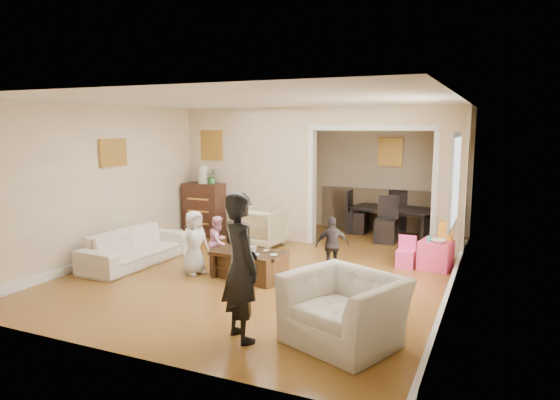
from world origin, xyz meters
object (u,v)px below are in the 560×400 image
at_px(play_table, 436,255).
at_px(child_toddler, 332,245).
at_px(child_kneel_b, 218,242).
at_px(coffee_cup, 253,249).
at_px(child_kneel_a, 194,243).
at_px(coffee_table, 249,265).
at_px(armchair_front, 344,310).
at_px(armchair_back, 262,227).
at_px(adult_person, 240,267).
at_px(sofa, 136,247).
at_px(dresser, 204,210).
at_px(cyan_cup, 430,239).
at_px(table_lamp, 203,174).
at_px(dining_table, 393,222).

xyz_separation_m(play_table, child_toddler, (-1.43, -0.87, 0.21)).
bearing_deg(child_kneel_b, child_toddler, -82.84).
distance_m(coffee_cup, child_kneel_a, 0.96).
xyz_separation_m(coffee_table, play_table, (2.48, 1.62, 0.02)).
relative_size(armchair_front, child_toddler, 1.26).
distance_m(armchair_back, adult_person, 4.17).
bearing_deg(sofa, dresser, 5.22).
bearing_deg(child_kneel_a, sofa, 109.12).
relative_size(cyan_cup, child_toddler, 0.09).
bearing_deg(table_lamp, coffee_table, -45.40).
xyz_separation_m(sofa, dresser, (-0.13, 2.28, 0.26)).
height_order(play_table, cyan_cup, cyan_cup).
distance_m(play_table, child_kneel_b, 3.45).
xyz_separation_m(play_table, child_kneel_b, (-3.18, -1.32, 0.19)).
bearing_deg(adult_person, child_toddler, -57.03).
height_order(sofa, child_toddler, child_toddler).
distance_m(sofa, cyan_cup, 4.73).
height_order(dresser, dining_table, dresser).
height_order(sofa, coffee_table, sofa).
bearing_deg(play_table, armchair_front, -99.46).
distance_m(sofa, coffee_cup, 2.16).
height_order(table_lamp, child_toddler, table_lamp).
height_order(sofa, dresser, dresser).
bearing_deg(sofa, child_toddler, -73.18).
bearing_deg(coffee_table, coffee_cup, -26.57).
distance_m(coffee_table, cyan_cup, 2.86).
xyz_separation_m(sofa, armchair_back, (1.35, 1.96, 0.08)).
bearing_deg(child_toddler, child_kneel_b, -12.84).
relative_size(dresser, child_kneel_a, 1.11).
height_order(adult_person, child_toddler, adult_person).
bearing_deg(play_table, adult_person, -113.68).
bearing_deg(dresser, table_lamp, 0.00).
xyz_separation_m(armchair_front, coffee_cup, (-1.85, 1.54, 0.10)).
height_order(sofa, play_table, sofa).
distance_m(dresser, table_lamp, 0.72).
bearing_deg(armchair_back, dresser, -7.99).
bearing_deg(play_table, dining_table, 117.47).
relative_size(dining_table, child_kneel_a, 1.70).
bearing_deg(armchair_back, adult_person, 117.39).
distance_m(dresser, child_kneel_a, 2.71).
relative_size(sofa, armchair_front, 1.74).
height_order(coffee_table, coffee_cup, coffee_cup).
relative_size(sofa, dresser, 1.78).
bearing_deg(sofa, play_table, -67.61).
relative_size(table_lamp, coffee_table, 0.33).
xyz_separation_m(armchair_back, cyan_cup, (3.08, -0.32, 0.13)).
distance_m(armchair_front, coffee_cup, 2.41).
height_order(armchair_front, child_kneel_a, child_kneel_a).
xyz_separation_m(coffee_cup, adult_person, (0.82, -1.89, 0.33)).
distance_m(sofa, table_lamp, 2.49).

